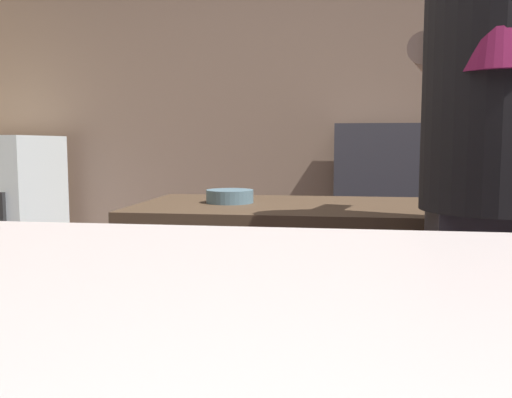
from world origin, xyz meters
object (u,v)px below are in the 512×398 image
(bartender, at_px, (494,176))
(bottle_vinegar, at_px, (460,104))
(mixing_bowl, at_px, (230,196))
(bottle_olive_oil, at_px, (449,111))

(bartender, xyz_separation_m, bottle_vinegar, (0.28, 1.71, 0.29))
(bartender, bearing_deg, mixing_bowl, 72.04)
(mixing_bowl, distance_m, bottle_vinegar, 1.65)
(mixing_bowl, xyz_separation_m, bottle_olive_oil, (0.99, 1.42, 0.37))
(bottle_olive_oil, bearing_deg, bartender, -97.87)
(mixing_bowl, xyz_separation_m, bottle_vinegar, (1.01, 1.25, 0.39))
(bartender, distance_m, bottle_vinegar, 1.76)
(bartender, relative_size, mixing_bowl, 10.85)
(mixing_bowl, distance_m, bottle_olive_oil, 1.77)
(mixing_bowl, bearing_deg, bottle_olive_oil, 55.22)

